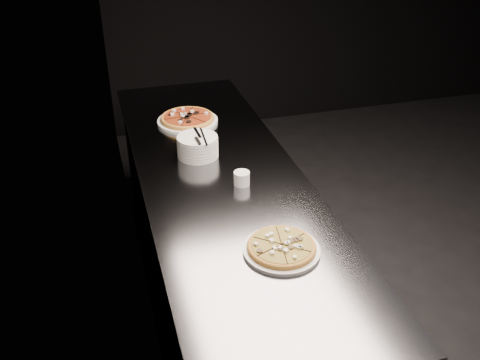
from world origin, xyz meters
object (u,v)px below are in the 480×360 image
object	(u,v)px
plate_stack	(198,146)
cutlery	(199,137)
pizza_mushroom	(281,248)
counter	(222,253)
pizza_tomato	(188,119)
ramekin	(242,178)

from	to	relation	value
plate_stack	cutlery	bearing A→B (deg)	-62.38
pizza_mushroom	cutlery	bearing A→B (deg)	98.90
counter	plate_stack	bearing A→B (deg)	106.39
cutlery	pizza_tomato	bearing A→B (deg)	84.74
pizza_mushroom	ramekin	xyz separation A→B (m)	(-0.01, 0.51, 0.02)
pizza_mushroom	plate_stack	xyz separation A→B (m)	(-0.14, 0.83, 0.03)
plate_stack	pizza_mushroom	bearing A→B (deg)	-80.72
pizza_mushroom	plate_stack	distance (m)	0.84
ramekin	pizza_mushroom	bearing A→B (deg)	-89.35
counter	ramekin	bearing A→B (deg)	-59.25
counter	ramekin	size ratio (longest dim) A/B	34.11
pizza_mushroom	plate_stack	size ratio (longest dim) A/B	1.67
plate_stack	ramekin	bearing A→B (deg)	-68.20
cutlery	plate_stack	bearing A→B (deg)	115.17
ramekin	cutlery	bearing A→B (deg)	111.51
counter	pizza_tomato	world-z (taller)	pizza_tomato
pizza_tomato	plate_stack	world-z (taller)	plate_stack
pizza_mushroom	pizza_tomato	world-z (taller)	pizza_tomato
pizza_mushroom	pizza_tomato	distance (m)	1.24
cutlery	pizza_mushroom	bearing A→B (deg)	-83.55
cutlery	ramekin	distance (m)	0.34
cutlery	ramekin	xyz separation A→B (m)	(0.12, -0.31, -0.07)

